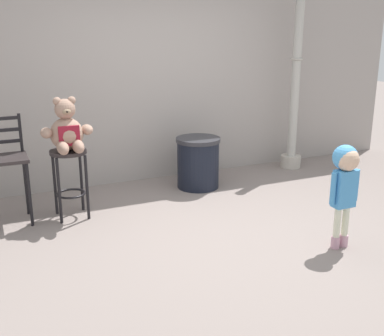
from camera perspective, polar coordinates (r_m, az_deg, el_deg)
ground_plane at (r=4.92m, az=3.06°, el=-7.50°), size 24.00×24.00×0.00m
building_wall at (r=6.44m, az=-5.52°, el=13.57°), size 7.81×0.30×3.36m
bar_stool_with_teddy at (r=5.27m, az=-14.38°, el=-0.18°), size 0.39×0.39×0.75m
teddy_bear at (r=5.14m, az=-14.66°, el=4.24°), size 0.54×0.48×0.56m
child_walking at (r=4.54m, az=17.77°, el=-0.73°), size 0.31×0.25×0.99m
trash_bin at (r=6.13m, az=0.73°, el=0.67°), size 0.57×0.57×0.65m
lamppost at (r=7.02m, az=12.12°, el=8.46°), size 0.29×0.29×2.70m
bar_chair_empty at (r=5.29m, az=-21.26°, el=0.55°), size 0.43×0.43×1.13m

